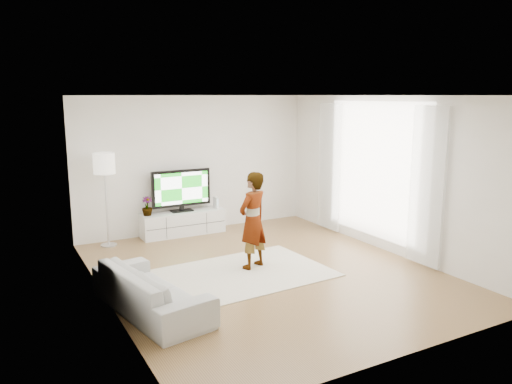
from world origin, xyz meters
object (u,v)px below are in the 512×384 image
media_console (183,223)px  sofa (151,289)px  rug (245,273)px  floor_lamp (104,168)px  television (181,189)px  player (253,220)px

media_console → sofa: size_ratio=0.84×
rug → floor_lamp: 3.37m
media_console → television: 0.70m
television → player: size_ratio=0.77×
floor_lamp → rug: bearing=-58.4°
rug → sofa: sofa is taller
media_console → player: (0.30, -2.47, 0.57)m
television → media_console: bearing=-90.0°
media_console → floor_lamp: 1.97m
player → rug: bearing=13.8°
television → rug: size_ratio=0.47×
floor_lamp → television: bearing=3.5°
rug → player: player is taller
media_console → television: bearing=90.0°
television → rug: television is taller
sofa → floor_lamp: 3.46m
sofa → floor_lamp: bearing=-13.3°
sofa → floor_lamp: (0.15, 3.24, 1.20)m
television → sofa: television is taller
rug → sofa: size_ratio=1.27×
media_console → sofa: 3.70m
rug → media_console: bearing=91.6°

